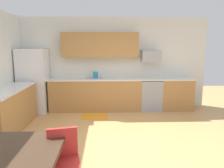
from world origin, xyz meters
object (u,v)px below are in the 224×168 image
object	(u,v)px
oven_range	(150,94)
microwave	(151,56)
kettle	(96,75)
refrigerator	(34,81)
dining_table	(0,152)
chair_near_table	(63,158)

from	to	relation	value
oven_range	microwave	bearing A→B (deg)	90.00
microwave	kettle	world-z (taller)	microwave
oven_range	refrigerator	bearing A→B (deg)	-178.64
oven_range	microwave	xyz separation A→B (m)	(-0.00, 0.10, 1.12)
dining_table	refrigerator	bearing A→B (deg)	101.97
dining_table	chair_near_table	xyz separation A→B (m)	(0.68, 0.16, -0.17)
dining_table	kettle	xyz separation A→B (m)	(0.94, 3.93, 0.35)
microwave	chair_near_table	xyz separation A→B (m)	(-1.88, -3.82, -1.07)
microwave	kettle	distance (m)	1.71
microwave	kettle	bearing A→B (deg)	-178.22
dining_table	chair_near_table	world-z (taller)	chair_near_table
refrigerator	oven_range	bearing A→B (deg)	1.36
refrigerator	microwave	xyz separation A→B (m)	(3.36, 0.18, 0.68)
chair_near_table	kettle	distance (m)	3.82
kettle	microwave	bearing A→B (deg)	1.78
chair_near_table	kettle	bearing A→B (deg)	86.03
microwave	dining_table	bearing A→B (deg)	-122.70
dining_table	kettle	world-z (taller)	kettle
oven_range	chair_near_table	world-z (taller)	oven_range
chair_near_table	kettle	size ratio (longest dim) A/B	4.25
microwave	dining_table	world-z (taller)	microwave
dining_table	oven_range	bearing A→B (deg)	56.63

